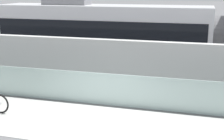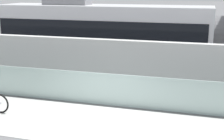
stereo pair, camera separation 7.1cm
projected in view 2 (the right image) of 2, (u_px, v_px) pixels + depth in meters
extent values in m
plane|color=slate|center=(93.00, 124.00, 10.66)|extent=(200.00, 200.00, 0.00)
cube|color=beige|center=(93.00, 124.00, 10.66)|extent=(32.00, 3.20, 0.01)
cube|color=#ADC6C1|center=(109.00, 90.00, 12.23)|extent=(32.00, 0.05, 1.23)
cube|color=silver|center=(121.00, 66.00, 13.79)|extent=(32.00, 0.36, 2.22)
cube|color=#595654|center=(133.00, 76.00, 16.37)|extent=(32.00, 0.08, 0.01)
cube|color=#595654|center=(139.00, 69.00, 17.71)|extent=(32.00, 0.08, 0.01)
cube|color=silver|center=(103.00, 35.00, 17.05)|extent=(11.00, 2.50, 3.10)
cube|color=black|center=(103.00, 29.00, 16.96)|extent=(10.56, 2.54, 1.04)
cube|color=#4C4C51|center=(103.00, 61.00, 17.39)|extent=(10.78, 2.53, 0.28)
cube|color=slate|center=(67.00, 1.00, 17.15)|extent=(2.40, 1.10, 0.36)
cube|color=#232326|center=(44.00, 60.00, 18.37)|extent=(1.40, 1.88, 0.20)
cylinder|color=black|center=(38.00, 64.00, 17.72)|extent=(0.60, 0.10, 0.60)
cylinder|color=black|center=(50.00, 58.00, 19.06)|extent=(0.60, 0.10, 0.60)
cube|color=#232326|center=(170.00, 68.00, 16.49)|extent=(1.40, 1.88, 0.20)
cylinder|color=black|center=(168.00, 73.00, 15.83)|extent=(0.60, 0.10, 0.60)
cylinder|color=black|center=(171.00, 66.00, 17.17)|extent=(0.60, 0.10, 0.60)
cube|color=black|center=(12.00, 31.00, 18.51)|extent=(0.16, 2.54, 2.94)
cylinder|color=#59595B|center=(218.00, 40.00, 15.51)|extent=(0.60, 2.30, 2.30)
torus|color=black|center=(0.00, 103.00, 11.50)|extent=(0.72, 0.06, 0.72)
cylinder|color=#99999E|center=(0.00, 103.00, 11.50)|extent=(0.07, 0.10, 0.07)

